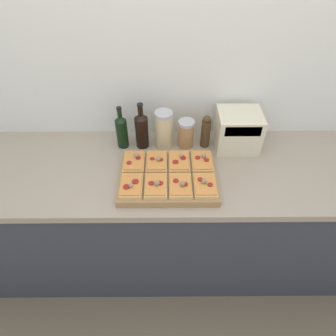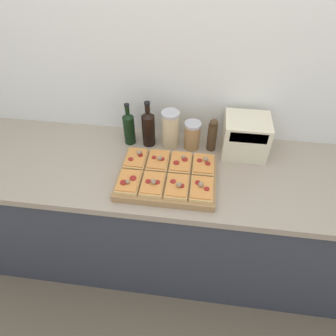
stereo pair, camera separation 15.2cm
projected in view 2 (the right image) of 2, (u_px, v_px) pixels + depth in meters
ground_plane at (170, 297)px, 1.99m from camera, size 12.00×12.00×0.00m
wall_back at (187, 74)px, 1.61m from camera, size 6.00×0.06×2.50m
kitchen_counter at (176, 218)px, 1.91m from camera, size 2.63×0.67×0.88m
cutting_board at (167, 178)px, 1.53m from camera, size 0.49×0.36×0.04m
pizza_slice_back_left at (136, 158)px, 1.58m from camera, size 0.11×0.16×0.05m
pizza_slice_back_midleft at (158, 161)px, 1.57m from camera, size 0.11×0.16×0.05m
pizza_slice_back_midright at (181, 163)px, 1.56m from camera, size 0.11×0.16×0.05m
pizza_slice_back_right at (203, 164)px, 1.55m from camera, size 0.11×0.16×0.05m
pizza_slice_front_left at (129, 182)px, 1.46m from camera, size 0.11×0.16×0.05m
pizza_slice_front_midleft at (153, 184)px, 1.45m from camera, size 0.11×0.16×0.05m
pizza_slice_front_midright at (177, 186)px, 1.44m from camera, size 0.11×0.16×0.05m
pizza_slice_front_right at (202, 189)px, 1.43m from camera, size 0.11×0.16×0.05m
olive_oil_bottle at (129, 127)px, 1.70m from camera, size 0.07×0.07×0.26m
wine_bottle at (148, 128)px, 1.68m from camera, size 0.07×0.07×0.28m
grain_jar_tall at (170, 129)px, 1.67m from camera, size 0.10×0.10×0.23m
grain_jar_short at (192, 135)px, 1.68m from camera, size 0.09×0.09×0.17m
pepper_mill at (212, 135)px, 1.66m from camera, size 0.05×0.05×0.20m
toaster_oven at (245, 136)px, 1.64m from camera, size 0.26×0.21×0.22m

